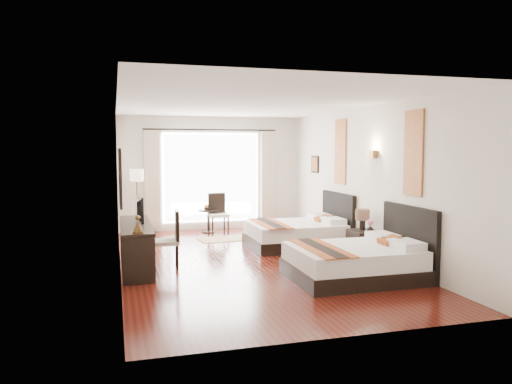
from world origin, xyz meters
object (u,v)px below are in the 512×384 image
object	(u,v)px
bed_far	(299,233)
nightstand	(364,245)
vase	(370,231)
window_chair	(218,221)
desk_chair	(167,251)
fruit_bowl	(208,208)
television	(136,209)
floor_lamp	(137,180)
table_lamp	(362,216)
console_desk	(136,246)
side_table	(208,221)
bed_near	(359,260)

from	to	relation	value
bed_far	nightstand	xyz separation A→B (m)	(0.70, -1.45, -0.02)
vase	window_chair	xyz separation A→B (m)	(-2.01, 3.65, -0.27)
desk_chair	fruit_bowl	xyz separation A→B (m)	(1.32, 3.44, 0.28)
vase	desk_chair	distance (m)	3.58
television	window_chair	size ratio (longest dim) A/B	0.81
nightstand	vase	bearing A→B (deg)	-84.77
desk_chair	floor_lamp	size ratio (longest dim) A/B	0.64
table_lamp	desk_chair	distance (m)	3.57
console_desk	fruit_bowl	distance (m)	3.70
bed_far	vase	world-z (taller)	bed_far
table_lamp	desk_chair	xyz separation A→B (m)	(-3.53, 0.19, -0.48)
table_lamp	window_chair	size ratio (longest dim) A/B	0.43
side_table	television	bearing A→B (deg)	-121.62
bed_far	floor_lamp	xyz separation A→B (m)	(-3.15, 2.21, 1.02)
bed_near	nightstand	distance (m)	1.39
bed_far	table_lamp	xyz separation A→B (m)	(0.70, -1.38, 0.50)
table_lamp	vase	world-z (taller)	table_lamp
floor_lamp	television	bearing A→B (deg)	-92.93
nightstand	console_desk	world-z (taller)	console_desk
vase	side_table	distance (m)	4.47
nightstand	window_chair	bearing A→B (deg)	120.00
console_desk	desk_chair	size ratio (longest dim) A/B	2.22
vase	console_desk	bearing A→B (deg)	170.59
nightstand	console_desk	xyz separation A→B (m)	(-4.02, 0.47, 0.11)
nightstand	table_lamp	bearing A→B (deg)	86.89
nightstand	fruit_bowl	bearing A→B (deg)	120.83
vase	television	xyz separation A→B (m)	(-4.02, 0.93, 0.42)
bed_far	table_lamp	bearing A→B (deg)	-62.99
bed_far	console_desk	xyz separation A→B (m)	(-3.32, -0.98, 0.09)
bed_far	desk_chair	world-z (taller)	bed_far
television	fruit_bowl	distance (m)	3.48
bed_far	nightstand	distance (m)	1.61
television	table_lamp	bearing A→B (deg)	-102.00
vase	floor_lamp	xyz separation A→B (m)	(-3.87, 3.85, 0.74)
fruit_bowl	window_chair	distance (m)	0.44
side_table	window_chair	xyz separation A→B (m)	(0.20, -0.23, 0.01)
vase	table_lamp	bearing A→B (deg)	93.10
vase	television	distance (m)	4.15
vase	television	bearing A→B (deg)	166.90
bed_far	nightstand	size ratio (longest dim) A/B	3.49
table_lamp	window_chair	bearing A→B (deg)	120.54
desk_chair	nightstand	bearing A→B (deg)	179.72
vase	side_table	bearing A→B (deg)	119.62
console_desk	television	distance (m)	0.66
nightstand	window_chair	world-z (taller)	window_chair
vase	desk_chair	xyz separation A→B (m)	(-3.55, 0.45, -0.26)
table_lamp	bed_near	bearing A→B (deg)	-119.70
bed_near	console_desk	bearing A→B (deg)	153.24
fruit_bowl	window_chair	world-z (taller)	window_chair
nightstand	side_table	distance (m)	4.28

